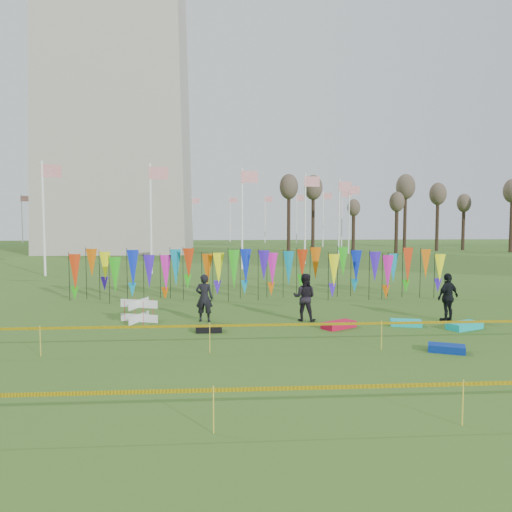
{
  "coord_description": "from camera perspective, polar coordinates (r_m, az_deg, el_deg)",
  "views": [
    {
      "loc": [
        -1.74,
        -15.75,
        3.97
      ],
      "look_at": [
        -0.17,
        6.0,
        2.36
      ],
      "focal_mm": 35.0,
      "sensor_mm": 36.0,
      "label": 1
    }
  ],
  "objects": [
    {
      "name": "person_mid",
      "position": [
        19.6,
        5.56,
        -4.71
      ],
      "size": [
        1.04,
        0.82,
        1.86
      ],
      "primitive_type": "imported",
      "rotation": [
        0.0,
        0.0,
        2.81
      ],
      "color": "black",
      "rests_on": "ground"
    },
    {
      "name": "person_right",
      "position": [
        20.81,
        21.08,
        -4.42
      ],
      "size": [
        1.27,
        1.07,
        1.89
      ],
      "primitive_type": "imported",
      "rotation": [
        0.0,
        0.0,
        3.62
      ],
      "color": "black",
      "rests_on": "ground"
    },
    {
      "name": "caution_tape_far",
      "position": [
        9.69,
        5.32,
        -15.02
      ],
      "size": [
        26.0,
        0.02,
        0.9
      ],
      "color": "yellow",
      "rests_on": "ground"
    },
    {
      "name": "kite_bag_turquoise",
      "position": [
        19.56,
        16.76,
        -7.33
      ],
      "size": [
        1.22,
        0.82,
        0.22
      ],
      "primitive_type": "cube",
      "rotation": [
        0.0,
        0.0,
        -0.26
      ],
      "color": "#0DCBCA",
      "rests_on": "ground"
    },
    {
      "name": "banner_row",
      "position": [
        24.7,
        0.59,
        -1.44
      ],
      "size": [
        18.64,
        0.64,
        2.41
      ],
      "color": "black",
      "rests_on": "ground"
    },
    {
      "name": "caution_tape_near",
      "position": [
        15.04,
        1.79,
        -8.02
      ],
      "size": [
        26.0,
        0.02,
        0.9
      ],
      "color": "yellow",
      "rests_on": "ground"
    },
    {
      "name": "kite_bag_teal",
      "position": [
        19.71,
        22.72,
        -7.36
      ],
      "size": [
        1.44,
        1.1,
        0.25
      ],
      "primitive_type": "cube",
      "rotation": [
        0.0,
        0.0,
        0.43
      ],
      "color": "#0DC0C1",
      "rests_on": "ground"
    },
    {
      "name": "tree_line",
      "position": [
        68.65,
        25.45,
        5.65
      ],
      "size": [
        53.92,
        1.92,
        7.84
      ],
      "color": "#35251A",
      "rests_on": "ground"
    },
    {
      "name": "box_kite",
      "position": [
        19.83,
        -13.22,
        -6.12
      ],
      "size": [
        0.8,
        0.8,
        0.89
      ],
      "rotation": [
        0.0,
        0.0,
        -0.34
      ],
      "color": "red",
      "rests_on": "ground"
    },
    {
      "name": "kite_bag_black",
      "position": [
        17.87,
        -5.39,
        -8.29
      ],
      "size": [
        0.91,
        0.53,
        0.21
      ],
      "primitive_type": "cube",
      "rotation": [
        0.0,
        0.0,
        0.0
      ],
      "color": "black",
      "rests_on": "ground"
    },
    {
      "name": "person_left",
      "position": [
        19.49,
        -5.94,
        -4.78
      ],
      "size": [
        0.74,
        0.59,
        1.85
      ],
      "primitive_type": "imported",
      "rotation": [
        0.0,
        0.0,
        2.99
      ],
      "color": "black",
      "rests_on": "ground"
    },
    {
      "name": "kite_bag_red",
      "position": [
        18.62,
        9.44,
        -7.77
      ],
      "size": [
        1.4,
        1.19,
        0.24
      ],
      "primitive_type": "cube",
      "rotation": [
        0.0,
        0.0,
        0.57
      ],
      "color": "red",
      "rests_on": "ground"
    },
    {
      "name": "ground",
      "position": [
        16.33,
        2.16,
        -9.85
      ],
      "size": [
        160.0,
        160.0,
        0.0
      ],
      "primitive_type": "plane",
      "color": "#2C4E16",
      "rests_on": "ground"
    },
    {
      "name": "flagpole_ring",
      "position": [
        64.91,
        -15.05,
        4.11
      ],
      "size": [
        57.4,
        56.16,
        8.0
      ],
      "color": "white",
      "rests_on": "ground"
    },
    {
      "name": "kite_bag_blue",
      "position": [
        16.22,
        20.95,
        -9.83
      ],
      "size": [
        1.18,
        0.92,
        0.22
      ],
      "primitive_type": "cube",
      "rotation": [
        0.0,
        0.0,
        -0.42
      ],
      "color": "navy",
      "rests_on": "ground"
    }
  ]
}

